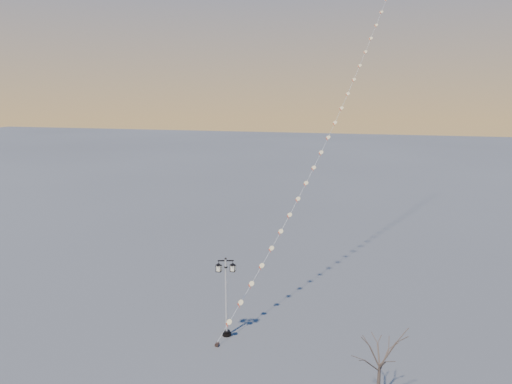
% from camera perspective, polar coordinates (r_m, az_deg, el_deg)
% --- Properties ---
extents(ground, '(300.00, 300.00, 0.00)m').
position_cam_1_polar(ground, '(25.78, -5.39, -20.85)').
color(ground, '#4F4F4F').
rests_on(ground, ground).
extents(street_lamp, '(1.20, 0.65, 4.84)m').
position_cam_1_polar(street_lamp, '(27.40, -3.71, -12.34)').
color(street_lamp, black).
rests_on(street_lamp, ground).
extents(bare_tree, '(2.06, 2.06, 3.42)m').
position_cam_1_polar(bare_tree, '(22.99, 15.11, -18.71)').
color(bare_tree, '#4E3F33').
rests_on(bare_tree, ground).
extents(kite_train, '(11.49, 32.55, 31.85)m').
position_cam_1_polar(kite_train, '(38.47, 11.05, 14.59)').
color(kite_train, black).
rests_on(kite_train, ground).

